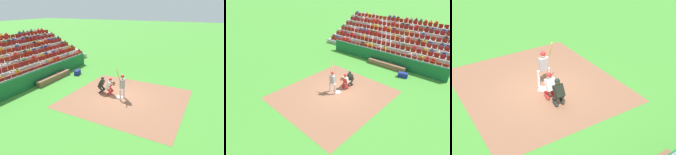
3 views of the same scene
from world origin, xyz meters
TOP-DOWN VIEW (x-y plane):
  - ground_plane at (0.00, 0.00)m, footprint 160.00×160.00m
  - infield_dirt_patch at (0.00, 0.50)m, footprint 7.48×8.10m
  - home_plate_marker at (0.00, 0.00)m, footprint 0.62×0.62m
  - batter_at_plate at (0.24, 0.29)m, footprint 0.67×0.52m
  - catcher_crouching at (-0.11, -0.77)m, footprint 0.47×0.72m
  - home_plate_umpire at (-0.10, -1.43)m, footprint 0.46×0.46m

SIDE VIEW (x-z plane):
  - ground_plane at x=0.00m, z-range 0.00..0.00m
  - infield_dirt_patch at x=0.00m, z-range 0.00..0.01m
  - home_plate_marker at x=0.00m, z-range 0.01..0.02m
  - home_plate_umpire at x=-0.10m, z-range 0.06..1.34m
  - catcher_crouching at x=-0.11m, z-range 0.07..1.38m
  - batter_at_plate at x=0.24m, z-range -0.03..2.27m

